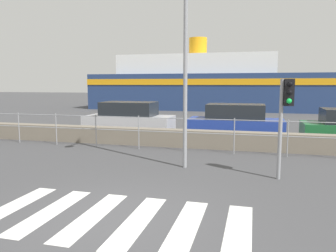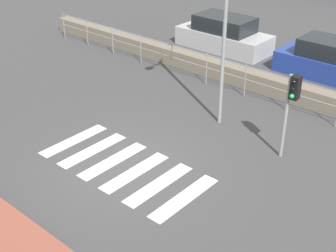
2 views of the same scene
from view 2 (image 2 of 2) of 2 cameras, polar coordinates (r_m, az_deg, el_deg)
The scene contains 8 objects.
ground_plane at distance 13.53m, azimuth -5.37°, elevation -4.93°, with size 160.00×160.00×0.00m, color #424244.
crosswalk at distance 13.54m, azimuth -5.41°, elevation -4.90°, with size 4.95×2.40×0.01m.
seawall at distance 18.41m, azimuth 10.79°, elevation 5.37°, with size 23.85×0.55×0.69m.
harbor_fence at distance 17.52m, azimuth 9.44°, elevation 6.04°, with size 21.50×0.04×1.29m.
traffic_light_far at distance 13.40m, azimuth 14.82°, elevation 3.23°, with size 0.34×0.32×2.61m.
streetlamp at distance 14.31m, azimuth 6.75°, elevation 14.88°, with size 0.32×1.03×6.72m.
parked_car_silver at distance 22.60m, azimuth 6.83°, elevation 10.96°, with size 4.47×1.86×1.58m.
parked_car_blue at distance 20.27m, azimuth 19.36°, elevation 7.39°, with size 4.41×1.82×1.55m.
Camera 2 is at (8.32, -7.65, 7.45)m, focal length 50.00 mm.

